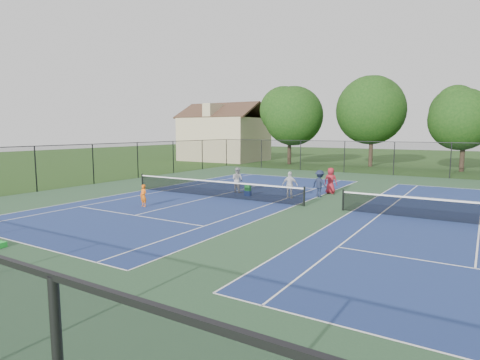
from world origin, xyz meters
The scene contains 16 objects.
ground centered at (0.00, 0.00, 0.00)m, with size 140.00×140.00×0.00m, color #234716.
court_pad centered at (0.00, 0.00, 0.00)m, with size 36.00×36.00×0.01m, color #29492F.
tennis_court_left centered at (-7.00, 0.00, 0.10)m, with size 12.00×23.83×1.07m.
tennis_court_right centered at (7.00, 0.00, 0.10)m, with size 12.00×23.83×1.07m.
perimeter_fence centered at (0.00, 0.00, 1.60)m, with size 36.08×36.08×3.02m.
tree_back_a centered at (-13.00, 24.00, 6.04)m, with size 6.80×6.80×9.15m.
tree_back_b centered at (-4.00, 26.00, 6.60)m, with size 7.60×7.60×10.03m.
tree_back_c centered at (5.00, 25.00, 5.48)m, with size 6.00×6.00×8.40m.
clapboard_house centered at (-23.00, 25.00, 3.09)m, with size 10.80×8.10×7.65m.
child_player centered at (-8.26, -4.54, 0.59)m, with size 0.43×0.28×1.19m, color orange.
instructor centered at (-6.61, 2.20, 0.82)m, with size 0.80×0.62×1.64m, color #9C9D9F.
bystander_a centered at (-2.76, 1.93, 0.80)m, with size 0.94×0.39×1.61m, color silver.
bystander_b centered at (-1.43, 3.29, 0.82)m, with size 1.06×0.61×1.64m, color #192138.
bystander_c centered at (-1.32, 4.95, 0.83)m, with size 0.81×0.53×1.66m, color maroon.
ball_crate centered at (-5.32, 1.34, 0.16)m, with size 0.37×0.27×0.33m, color navy.
ball_hopper centered at (-5.32, 1.34, 0.51)m, with size 0.34×0.26×0.37m, color green.
Camera 1 is at (7.09, -19.64, 4.03)m, focal length 30.00 mm.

